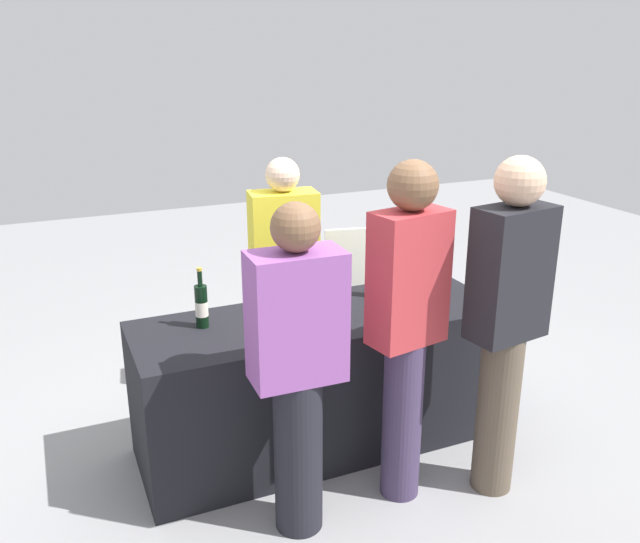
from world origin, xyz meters
name	(u,v)px	position (x,y,z in m)	size (l,w,h in m)	color
ground_plane	(320,441)	(0.00, 0.00, 0.00)	(12.00, 12.00, 0.00)	gray
tasting_table	(320,381)	(0.00, 0.00, 0.39)	(2.00, 0.68, 0.78)	black
wine_bottle_0	(202,306)	(-0.61, 0.11, 0.90)	(0.07, 0.07, 0.32)	black
wine_bottle_1	(328,290)	(0.08, 0.08, 0.89)	(0.07, 0.07, 0.29)	black
wine_bottle_2	(373,278)	(0.40, 0.15, 0.89)	(0.07, 0.07, 0.30)	black
wine_bottle_3	(408,273)	(0.63, 0.15, 0.89)	(0.07, 0.07, 0.30)	black
wine_bottle_4	(419,270)	(0.72, 0.18, 0.89)	(0.08, 0.08, 0.31)	black
wine_glass_0	(294,310)	(-0.18, -0.08, 0.87)	(0.06, 0.06, 0.13)	silver
wine_glass_1	(325,306)	(-0.03, -0.13, 0.89)	(0.07, 0.07, 0.14)	silver
wine_glass_2	(342,301)	(0.09, -0.09, 0.88)	(0.07, 0.07, 0.14)	silver
ice_bucket	(430,281)	(0.68, 0.00, 0.88)	(0.18, 0.18, 0.20)	silver
server_pouring	(284,272)	(0.04, 0.64, 0.82)	(0.43, 0.28, 1.53)	black
guest_0	(297,365)	(-0.37, -0.59, 0.84)	(0.41, 0.23, 1.56)	black
guest_1	(407,321)	(0.19, -0.57, 0.94)	(0.38, 0.26, 1.69)	#3F3351
guest_2	(506,317)	(0.65, -0.71, 0.94)	(0.40, 0.26, 1.70)	brown
menu_board	(362,293)	(0.73, 0.93, 0.48)	(0.54, 0.03, 0.96)	white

